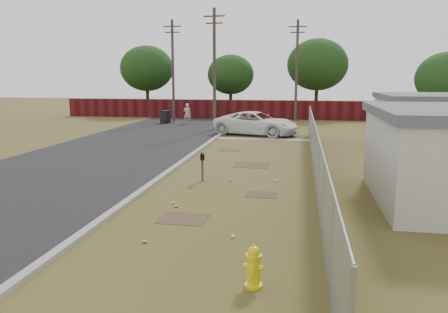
% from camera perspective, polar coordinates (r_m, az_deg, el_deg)
% --- Properties ---
extents(ground, '(120.00, 120.00, 0.00)m').
position_cam_1_polar(ground, '(17.37, 1.52, -3.09)').
color(ground, brown).
rests_on(ground, ground).
extents(street, '(15.10, 60.00, 0.12)m').
position_cam_1_polar(street, '(26.73, -10.36, 1.57)').
color(street, black).
rests_on(street, ground).
extents(chainlink_fence, '(0.10, 27.06, 2.02)m').
position_cam_1_polar(chainlink_fence, '(18.05, 11.87, -0.21)').
color(chainlink_fence, gray).
rests_on(chainlink_fence, ground).
extents(privacy_fence, '(30.00, 0.12, 1.80)m').
position_cam_1_polar(privacy_fence, '(42.68, -1.54, 6.20)').
color(privacy_fence, '#4F1015').
rests_on(privacy_fence, ground).
extents(utility_poles, '(12.60, 8.24, 9.00)m').
position_cam_1_polar(utility_poles, '(37.88, 0.64, 11.41)').
color(utility_poles, '#44392D').
rests_on(utility_poles, ground).
extents(horizon_trees, '(33.32, 31.94, 7.78)m').
position_cam_1_polar(horizon_trees, '(40.30, 7.78, 11.17)').
color(horizon_trees, '#2F2315').
rests_on(horizon_trees, ground).
extents(fire_hydrant, '(0.41, 0.42, 0.88)m').
position_cam_1_polar(fire_hydrant, '(8.77, 3.89, -14.23)').
color(fire_hydrant, yellow).
rests_on(fire_hydrant, ground).
extents(mailbox, '(0.26, 0.49, 1.13)m').
position_cam_1_polar(mailbox, '(17.02, -2.85, -0.32)').
color(mailbox, brown).
rests_on(mailbox, ground).
extents(pickup_truck, '(6.40, 4.25, 1.63)m').
position_cam_1_polar(pickup_truck, '(30.69, 4.24, 4.35)').
color(pickup_truck, white).
rests_on(pickup_truck, ground).
extents(pedestrian, '(0.68, 0.48, 1.78)m').
position_cam_1_polar(pedestrian, '(37.69, -4.82, 5.59)').
color(pedestrian, tan).
rests_on(pedestrian, ground).
extents(trash_bin, '(0.91, 0.99, 1.12)m').
position_cam_1_polar(trash_bin, '(38.50, -7.69, 5.16)').
color(trash_bin, black).
rests_on(trash_bin, ground).
extents(scattered_litter, '(3.21, 12.24, 0.07)m').
position_cam_1_polar(scattered_litter, '(15.24, -0.45, -4.87)').
color(scattered_litter, silver).
rests_on(scattered_litter, ground).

